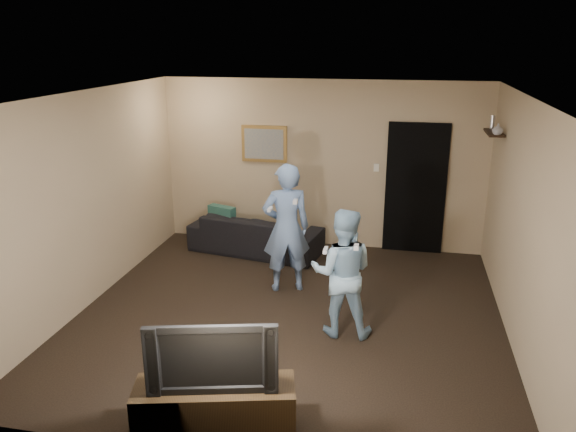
% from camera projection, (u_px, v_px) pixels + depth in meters
% --- Properties ---
extents(ground, '(5.00, 5.00, 0.00)m').
position_uv_depth(ground, '(289.00, 314.00, 6.76)').
color(ground, black).
rests_on(ground, ground).
extents(ceiling, '(5.00, 5.00, 0.04)m').
position_uv_depth(ceiling, '(289.00, 95.00, 5.97)').
color(ceiling, silver).
rests_on(ceiling, wall_back).
extents(wall_back, '(5.00, 0.04, 2.60)m').
position_uv_depth(wall_back, '(321.00, 165.00, 8.70)').
color(wall_back, tan).
rests_on(wall_back, ground).
extents(wall_front, '(5.00, 0.04, 2.60)m').
position_uv_depth(wall_front, '(220.00, 313.00, 4.03)').
color(wall_front, tan).
rests_on(wall_front, ground).
extents(wall_left, '(0.04, 5.00, 2.60)m').
position_uv_depth(wall_left, '(89.00, 199.00, 6.85)').
color(wall_left, tan).
rests_on(wall_left, ground).
extents(wall_right, '(0.04, 5.00, 2.60)m').
position_uv_depth(wall_right, '(522.00, 226.00, 5.89)').
color(wall_right, tan).
rests_on(wall_right, ground).
extents(sofa, '(2.12, 1.13, 0.59)m').
position_uv_depth(sofa, '(256.00, 233.00, 8.67)').
color(sofa, black).
rests_on(sofa, ground).
extents(throw_pillow, '(0.47, 0.28, 0.45)m').
position_uv_depth(throw_pillow, '(222.00, 220.00, 8.72)').
color(throw_pillow, '#16433C').
rests_on(throw_pillow, sofa).
extents(painting_frame, '(0.72, 0.05, 0.57)m').
position_uv_depth(painting_frame, '(264.00, 144.00, 8.76)').
color(painting_frame, olive).
rests_on(painting_frame, wall_back).
extents(painting_canvas, '(0.62, 0.01, 0.47)m').
position_uv_depth(painting_canvas, '(264.00, 144.00, 8.73)').
color(painting_canvas, slate).
rests_on(painting_canvas, painting_frame).
extents(doorway, '(0.90, 0.06, 2.00)m').
position_uv_depth(doorway, '(415.00, 189.00, 8.48)').
color(doorway, black).
rests_on(doorway, ground).
extents(light_switch, '(0.08, 0.02, 0.12)m').
position_uv_depth(light_switch, '(376.00, 168.00, 8.51)').
color(light_switch, silver).
rests_on(light_switch, wall_back).
extents(wall_shelf, '(0.20, 0.60, 0.03)m').
position_uv_depth(wall_shelf, '(494.00, 133.00, 7.38)').
color(wall_shelf, black).
rests_on(wall_shelf, wall_right).
extents(shelf_vase, '(0.15, 0.15, 0.14)m').
position_uv_depth(shelf_vase, '(498.00, 129.00, 7.12)').
color(shelf_vase, '#A1A1A5').
rests_on(shelf_vase, wall_shelf).
extents(shelf_figurine, '(0.06, 0.06, 0.18)m').
position_uv_depth(shelf_figurine, '(492.00, 122.00, 7.58)').
color(shelf_figurine, '#B4B4B9').
rests_on(shelf_figurine, wall_shelf).
extents(tv_console, '(1.38, 0.73, 0.47)m').
position_uv_depth(tv_console, '(215.00, 410.00, 4.64)').
color(tv_console, black).
rests_on(tv_console, ground).
extents(television, '(1.05, 0.39, 0.60)m').
position_uv_depth(television, '(213.00, 353.00, 4.47)').
color(television, black).
rests_on(television, tv_console).
extents(wii_player_left, '(0.72, 0.59, 1.70)m').
position_uv_depth(wii_player_left, '(286.00, 228.00, 7.21)').
color(wii_player_left, '#6B8AB9').
rests_on(wii_player_left, ground).
extents(wii_player_right, '(0.73, 0.58, 1.46)m').
position_uv_depth(wii_player_right, '(342.00, 273.00, 6.15)').
color(wii_player_right, '#96BFDA').
rests_on(wii_player_right, ground).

